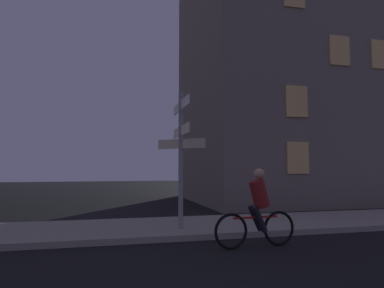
# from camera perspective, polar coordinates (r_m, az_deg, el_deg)

# --- Properties ---
(sidewalk_kerb) EXTENTS (40.00, 2.84, 0.14)m
(sidewalk_kerb) POSITION_cam_1_polar(r_m,az_deg,el_deg) (8.97, -9.46, -13.96)
(sidewalk_kerb) COLOR gray
(sidewalk_kerb) RESTS_ON ground_plane
(signpost) EXTENTS (1.00, 1.78, 3.41)m
(signpost) POSITION_cam_1_polar(r_m,az_deg,el_deg) (8.47, -1.90, -0.15)
(signpost) COLOR gray
(signpost) RESTS_ON sidewalk_kerb
(cyclist) EXTENTS (1.82, 0.35, 1.61)m
(cyclist) POSITION_cam_1_polar(r_m,az_deg,el_deg) (7.21, 11.00, -10.95)
(cyclist) COLOR black
(cyclist) RESTS_ON ground_plane
(building_right_block) EXTENTS (9.83, 7.93, 15.90)m
(building_right_block) POSITION_cam_1_polar(r_m,az_deg,el_deg) (18.82, 15.84, 15.77)
(building_right_block) COLOR slate
(building_right_block) RESTS_ON ground_plane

